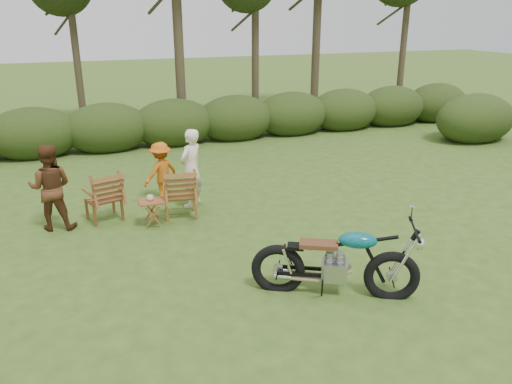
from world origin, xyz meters
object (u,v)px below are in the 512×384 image
object	(u,v)px
motorcycle	(333,293)
cup	(150,198)
lawn_chair_right	(181,216)
child	(163,201)
lawn_chair_left	(106,219)
side_table	(152,213)
adult_b	(56,228)
adult_a	(193,206)

from	to	relation	value
motorcycle	cup	world-z (taller)	motorcycle
lawn_chair_right	child	distance (m)	1.01
lawn_chair_left	side_table	xyz separation A→B (m)	(0.83, -0.63, 0.25)
adult_b	child	bearing A→B (deg)	-147.99
cup	adult_a	bearing A→B (deg)	36.24
lawn_chair_left	side_table	bearing A→B (deg)	127.43
motorcycle	child	bearing A→B (deg)	137.33
adult_a	child	size ratio (longest dim) A/B	1.27
motorcycle	lawn_chair_right	bearing A→B (deg)	139.62
lawn_chair_left	cup	bearing A→B (deg)	127.69
lawn_chair_left	side_table	size ratio (longest dim) A/B	1.99
lawn_chair_left	adult_a	distance (m)	1.80
side_table	adult_a	distance (m)	1.24
cup	motorcycle	bearing A→B (deg)	-59.54
lawn_chair_left	child	xyz separation A→B (m)	(1.26, 0.63, 0.00)
lawn_chair_left	adult_b	distance (m)	0.91
lawn_chair_left	adult_b	bearing A→B (deg)	-9.43
lawn_chair_right	cup	bearing A→B (deg)	29.93
lawn_chair_left	adult_b	size ratio (longest dim) A/B	0.62
side_table	lawn_chair_right	bearing A→B (deg)	23.14
side_table	cup	bearing A→B (deg)	132.94
motorcycle	lawn_chair_left	xyz separation A→B (m)	(-2.82, 4.03, 0.00)
side_table	child	xyz separation A→B (m)	(0.44, 1.26, -0.25)
cup	adult_b	bearing A→B (deg)	163.31
side_table	child	bearing A→B (deg)	70.83
lawn_chair_left	adult_b	world-z (taller)	adult_b
motorcycle	adult_a	size ratio (longest dim) A/B	1.37
lawn_chair_left	adult_a	bearing A→B (deg)	168.23
lawn_chair_right	adult_b	xyz separation A→B (m)	(-2.34, 0.28, 0.00)
lawn_chair_right	adult_b	size ratio (longest dim) A/B	0.63
adult_b	child	world-z (taller)	adult_b
adult_a	adult_b	bearing A→B (deg)	-32.97
lawn_chair_right	adult_b	world-z (taller)	adult_b
motorcycle	cup	size ratio (longest dim) A/B	17.33
child	motorcycle	bearing A→B (deg)	82.26
lawn_chair_right	lawn_chair_left	distance (m)	1.48
lawn_chair_left	cup	size ratio (longest dim) A/B	7.70
motorcycle	child	distance (m)	4.91
side_table	motorcycle	bearing A→B (deg)	-59.63
motorcycle	cup	distance (m)	4.01
lawn_chair_left	adult_a	size ratio (longest dim) A/B	0.61
motorcycle	cup	xyz separation A→B (m)	(-2.01, 3.42, 0.55)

